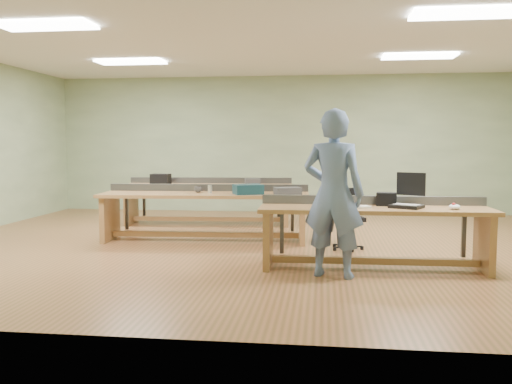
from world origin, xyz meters
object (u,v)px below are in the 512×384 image
mug (198,190)px  parts_bin_grey (288,191)px  drinks_can (210,189)px  person (333,194)px  workbench_front (374,223)px  workbench_mid (205,205)px  laptop_base (406,206)px  camera_bag (387,199)px  parts_bin_teal (248,189)px  task_chair (346,227)px  workbench_back (208,194)px

mug → parts_bin_grey: bearing=-6.1°
parts_bin_grey → drinks_can: drinks_can is taller
parts_bin_grey → person: bearing=-72.2°
parts_bin_grey → drinks_can: bearing=177.0°
workbench_front → person: 0.80m
workbench_front → workbench_mid: (-2.45, 1.63, 0.01)m
person → laptop_base: bearing=-138.4°
person → camera_bag: bearing=-121.0°
workbench_mid → laptop_base: size_ratio=9.25×
workbench_mid → parts_bin_teal: size_ratio=7.77×
task_chair → workbench_back: bearing=119.7°
camera_bag → parts_bin_teal: (-1.91, 1.34, -0.01)m
workbench_mid → laptop_base: 3.29m
camera_bag → person: bearing=-126.0°
workbench_back → task_chair: task_chair is taller
workbench_front → parts_bin_grey: size_ratio=7.17×
workbench_mid → parts_bin_grey: bearing=-7.4°
laptop_base → workbench_front: bearing=-158.1°
workbench_mid → drinks_can: bearing=-24.1°
laptop_base → camera_bag: (-0.21, 0.20, 0.06)m
person → camera_bag: (0.66, 0.65, -0.12)m
workbench_front → person: (-0.50, -0.49, 0.40)m
person → parts_bin_grey: (-0.65, 2.03, -0.15)m
person → laptop_base: (0.87, 0.44, -0.18)m
workbench_front → camera_bag: size_ratio=11.55×
laptop_base → task_chair: bearing=146.5°
camera_bag → drinks_can: camera_bag is taller
task_chair → drinks_can: drinks_can is taller
workbench_back → drinks_can: 1.84m
workbench_front → mug: workbench_front is taller
camera_bag → mug: 3.14m
camera_bag → parts_bin_teal: size_ratio=0.57×
camera_bag → task_chair: bearing=123.2°
person → drinks_can: 2.80m
workbench_back → parts_bin_grey: (1.62, -1.84, 0.24)m
workbench_mid → task_chair: task_chair is taller
laptop_base → camera_bag: 0.30m
task_chair → mug: (-2.29, 0.51, 0.48)m
camera_bag → mug: bearing=160.4°
workbench_back → parts_bin_teal: 2.15m
workbench_front → mug: (-2.58, 1.69, 0.24)m
workbench_back → parts_bin_grey: bearing=-52.3°
workbench_mid → laptop_base: workbench_mid is taller
parts_bin_grey → drinks_can: 1.21m
person → task_chair: size_ratio=2.19×
workbench_back → mug: bearing=-87.0°
laptop_base → parts_bin_grey: bearing=162.3°
workbench_front → parts_bin_grey: bearing=125.7°
workbench_mid → person: (1.95, -2.12, 0.39)m
camera_bag → task_chair: 1.23m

